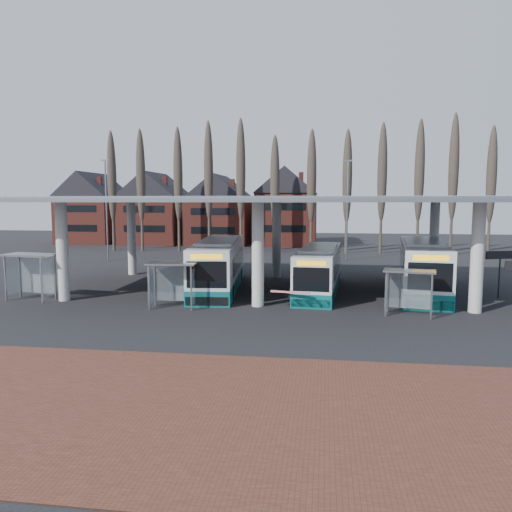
# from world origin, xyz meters

# --- Properties ---
(ground) EXTENTS (140.00, 140.00, 0.00)m
(ground) POSITION_xyz_m (0.00, 0.00, 0.00)
(ground) COLOR black
(ground) RESTS_ON ground
(brick_strip) EXTENTS (70.00, 10.00, 0.03)m
(brick_strip) POSITION_xyz_m (0.00, -12.00, 0.01)
(brick_strip) COLOR brown
(brick_strip) RESTS_ON ground
(station_canopy) EXTENTS (32.00, 16.00, 6.34)m
(station_canopy) POSITION_xyz_m (0.00, 8.00, 5.68)
(station_canopy) COLOR silver
(station_canopy) RESTS_ON ground
(poplar_row) EXTENTS (45.10, 1.10, 14.50)m
(poplar_row) POSITION_xyz_m (0.00, 33.00, 8.78)
(poplar_row) COLOR #473D33
(poplar_row) RESTS_ON ground
(townhouse_row) EXTENTS (36.80, 10.30, 12.25)m
(townhouse_row) POSITION_xyz_m (-15.75, 44.00, 5.94)
(townhouse_row) COLOR maroon
(townhouse_row) RESTS_ON ground
(lamp_post_a) EXTENTS (0.80, 0.16, 10.17)m
(lamp_post_a) POSITION_xyz_m (-18.00, 22.00, 5.34)
(lamp_post_a) COLOR slate
(lamp_post_a) RESTS_ON ground
(lamp_post_b) EXTENTS (0.80, 0.16, 10.17)m
(lamp_post_b) POSITION_xyz_m (6.00, 26.00, 5.34)
(lamp_post_b) COLOR slate
(lamp_post_b) RESTS_ON ground
(bus_1) EXTENTS (3.86, 12.55, 3.43)m
(bus_1) POSITION_xyz_m (-3.45, 7.86, 1.62)
(bus_1) COLOR silver
(bus_1) RESTS_ON ground
(bus_2) EXTENTS (3.12, 11.11, 3.05)m
(bus_2) POSITION_xyz_m (3.46, 7.59, 1.44)
(bus_2) COLOR silver
(bus_2) RESTS_ON ground
(bus_3) EXTENTS (4.21, 12.81, 3.50)m
(bus_3) POSITION_xyz_m (10.32, 8.60, 1.65)
(bus_3) COLOR silver
(bus_3) RESTS_ON ground
(shelter_0) EXTENTS (3.26, 1.97, 2.85)m
(shelter_0) POSITION_xyz_m (-14.05, 2.48, 2.08)
(shelter_0) COLOR gray
(shelter_0) RESTS_ON ground
(shelter_1) EXTENTS (2.87, 1.53, 2.61)m
(shelter_1) POSITION_xyz_m (-4.74, 1.44, 1.90)
(shelter_1) COLOR gray
(shelter_1) RESTS_ON ground
(shelter_2) EXTENTS (2.85, 1.82, 2.45)m
(shelter_2) POSITION_xyz_m (8.28, 1.29, 1.78)
(shelter_2) COLOR gray
(shelter_2) RESTS_ON ground
(info_sign_1) EXTENTS (1.92, 0.77, 2.98)m
(info_sign_1) POSITION_xyz_m (14.65, 6.93, 2.50)
(info_sign_1) COLOR black
(info_sign_1) RESTS_ON ground
(barrier) EXTENTS (2.22, 0.83, 1.13)m
(barrier) POSITION_xyz_m (1.90, 2.01, 0.87)
(barrier) COLOR black
(barrier) RESTS_ON ground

